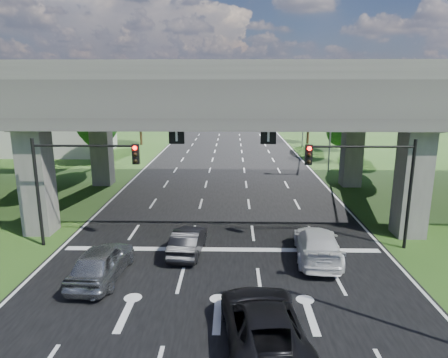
{
  "coord_description": "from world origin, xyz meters",
  "views": [
    {
      "loc": [
        0.54,
        -16.64,
        8.75
      ],
      "look_at": [
        0.04,
        7.53,
        3.0
      ],
      "focal_mm": 32.0,
      "sensor_mm": 36.0,
      "label": 1
    }
  ],
  "objects_px": {
    "car_white": "(317,244)",
    "signal_right": "(371,174)",
    "streetlight_far": "(328,114)",
    "car_trailing": "(263,324)",
    "signal_left": "(75,172)",
    "streetlight_beyond": "(301,106)",
    "car_dark": "(188,241)",
    "car_silver": "(102,262)"
  },
  "relations": [
    {
      "from": "signal_right",
      "to": "car_trailing",
      "type": "distance_m",
      "value": 11.08
    },
    {
      "from": "streetlight_beyond",
      "to": "car_white",
      "type": "relative_size",
      "value": 1.88
    },
    {
      "from": "streetlight_far",
      "to": "car_white",
      "type": "height_order",
      "value": "streetlight_far"
    },
    {
      "from": "signal_right",
      "to": "car_white",
      "type": "distance_m",
      "value": 4.7
    },
    {
      "from": "car_white",
      "to": "signal_right",
      "type": "bearing_deg",
      "value": -148.13
    },
    {
      "from": "signal_left",
      "to": "streetlight_far",
      "type": "distance_m",
      "value": 26.95
    },
    {
      "from": "signal_left",
      "to": "car_dark",
      "type": "distance_m",
      "value": 7.05
    },
    {
      "from": "signal_left",
      "to": "streetlight_far",
      "type": "bearing_deg",
      "value": 48.22
    },
    {
      "from": "signal_left",
      "to": "car_trailing",
      "type": "height_order",
      "value": "signal_left"
    },
    {
      "from": "car_white",
      "to": "car_trailing",
      "type": "xyz_separation_m",
      "value": [
        -3.29,
        -7.08,
        0.02
      ]
    },
    {
      "from": "streetlight_beyond",
      "to": "car_silver",
      "type": "distance_m",
      "value": 43.13
    },
    {
      "from": "signal_right",
      "to": "car_silver",
      "type": "height_order",
      "value": "signal_right"
    },
    {
      "from": "signal_right",
      "to": "car_dark",
      "type": "relative_size",
      "value": 1.46
    },
    {
      "from": "streetlight_beyond",
      "to": "car_silver",
      "type": "bearing_deg",
      "value": -111.21
    },
    {
      "from": "streetlight_beyond",
      "to": "car_silver",
      "type": "height_order",
      "value": "streetlight_beyond"
    },
    {
      "from": "car_silver",
      "to": "car_trailing",
      "type": "height_order",
      "value": "car_silver"
    },
    {
      "from": "signal_right",
      "to": "streetlight_far",
      "type": "height_order",
      "value": "streetlight_far"
    },
    {
      "from": "signal_left",
      "to": "car_silver",
      "type": "distance_m",
      "value": 5.67
    },
    {
      "from": "streetlight_far",
      "to": "streetlight_beyond",
      "type": "height_order",
      "value": "same"
    },
    {
      "from": "car_dark",
      "to": "car_white",
      "type": "bearing_deg",
      "value": -179.69
    },
    {
      "from": "car_dark",
      "to": "signal_right",
      "type": "bearing_deg",
      "value": -169.65
    },
    {
      "from": "car_silver",
      "to": "car_dark",
      "type": "relative_size",
      "value": 1.16
    },
    {
      "from": "car_dark",
      "to": "car_white",
      "type": "xyz_separation_m",
      "value": [
        6.68,
        -0.52,
        0.09
      ]
    },
    {
      "from": "signal_right",
      "to": "streetlight_beyond",
      "type": "relative_size",
      "value": 0.6
    },
    {
      "from": "signal_right",
      "to": "signal_left",
      "type": "distance_m",
      "value": 15.65
    },
    {
      "from": "signal_left",
      "to": "car_dark",
      "type": "xyz_separation_m",
      "value": [
        6.06,
        -0.94,
        -3.48
      ]
    },
    {
      "from": "signal_left",
      "to": "car_white",
      "type": "bearing_deg",
      "value": -6.54
    },
    {
      "from": "streetlight_far",
      "to": "car_trailing",
      "type": "relative_size",
      "value": 1.76
    },
    {
      "from": "signal_left",
      "to": "car_trailing",
      "type": "xyz_separation_m",
      "value": [
        9.45,
        -8.54,
        -3.37
      ]
    },
    {
      "from": "streetlight_far",
      "to": "car_white",
      "type": "xyz_separation_m",
      "value": [
        -5.19,
        -21.52,
        -5.04
      ]
    },
    {
      "from": "streetlight_far",
      "to": "signal_left",
      "type": "bearing_deg",
      "value": -131.78
    },
    {
      "from": "signal_right",
      "to": "car_white",
      "type": "bearing_deg",
      "value": -153.39
    },
    {
      "from": "signal_left",
      "to": "streetlight_beyond",
      "type": "distance_m",
      "value": 40.3
    },
    {
      "from": "car_white",
      "to": "car_dark",
      "type": "bearing_deg",
      "value": 0.85
    },
    {
      "from": "signal_left",
      "to": "car_trailing",
      "type": "bearing_deg",
      "value": -42.11
    },
    {
      "from": "signal_right",
      "to": "signal_left",
      "type": "xyz_separation_m",
      "value": [
        -15.65,
        0.0,
        0.0
      ]
    },
    {
      "from": "signal_left",
      "to": "car_trailing",
      "type": "distance_m",
      "value": 13.17
    },
    {
      "from": "streetlight_beyond",
      "to": "signal_left",
      "type": "bearing_deg",
      "value": -116.43
    },
    {
      "from": "signal_right",
      "to": "signal_left",
      "type": "bearing_deg",
      "value": 180.0
    },
    {
      "from": "streetlight_beyond",
      "to": "streetlight_far",
      "type": "bearing_deg",
      "value": -90.0
    },
    {
      "from": "car_dark",
      "to": "signal_left",
      "type": "bearing_deg",
      "value": -4.12
    },
    {
      "from": "car_silver",
      "to": "car_trailing",
      "type": "relative_size",
      "value": 0.84
    }
  ]
}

